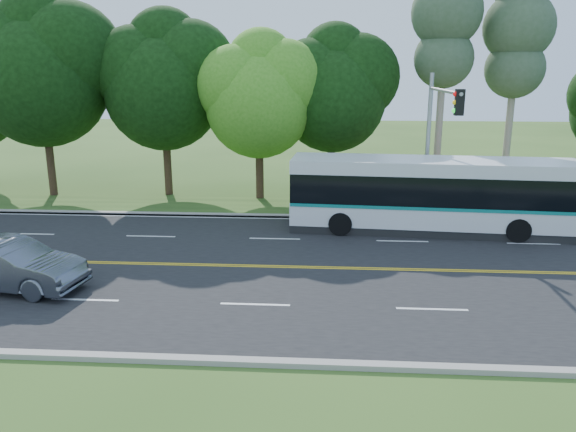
{
  "coord_description": "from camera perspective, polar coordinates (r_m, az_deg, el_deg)",
  "views": [
    {
      "loc": [
        1.61,
        -19.74,
        7.26
      ],
      "look_at": [
        0.18,
        2.0,
        1.45
      ],
      "focal_mm": 35.0,
      "sensor_mm": 36.0,
      "label": 1
    }
  ],
  "objects": [
    {
      "name": "sedan",
      "position": [
        20.97,
        -26.52,
        -4.48
      ],
      "size": [
        5.31,
        2.57,
        1.68
      ],
      "primitive_type": "imported",
      "rotation": [
        0.0,
        0.0,
        1.41
      ],
      "color": "#525864",
      "rests_on": "road"
    },
    {
      "name": "transit_bus",
      "position": [
        26.0,
        14.37,
        1.98
      ],
      "size": [
        12.72,
        3.63,
        3.29
      ],
      "rotation": [
        0.0,
        0.0,
        -0.07
      ],
      "color": "silver",
      "rests_on": "road"
    },
    {
      "name": "lane_markings",
      "position": [
        21.09,
        -1.1,
        -5.14
      ],
      "size": [
        57.6,
        13.82,
        0.0
      ],
      "color": "gold",
      "rests_on": "road"
    },
    {
      "name": "tree_row",
      "position": [
        32.59,
        -8.46,
        13.83
      ],
      "size": [
        44.7,
        9.1,
        13.84
      ],
      "color": "#2F2115",
      "rests_on": "ground"
    },
    {
      "name": "ground",
      "position": [
        21.09,
        -0.84,
        -5.21
      ],
      "size": [
        120.0,
        120.0,
        0.0
      ],
      "primitive_type": "plane",
      "color": "#30501A",
      "rests_on": "ground"
    },
    {
      "name": "bougainvillea_hedge",
      "position": [
        29.19,
        14.67,
        1.47
      ],
      "size": [
        9.5,
        2.25,
        1.5
      ],
      "color": "maroon",
      "rests_on": "ground"
    },
    {
      "name": "curb_north",
      "position": [
        27.88,
        0.33,
        -0.01
      ],
      "size": [
        60.0,
        0.3,
        0.15
      ],
      "primitive_type": "cube",
      "color": "gray",
      "rests_on": "ground"
    },
    {
      "name": "grass_verge",
      "position": [
        29.67,
        0.54,
        0.86
      ],
      "size": [
        60.0,
        4.0,
        0.1
      ],
      "primitive_type": "cube",
      "color": "#30501A",
      "rests_on": "ground"
    },
    {
      "name": "road",
      "position": [
        21.09,
        -0.84,
        -5.18
      ],
      "size": [
        60.0,
        14.0,
        0.02
      ],
      "primitive_type": "cube",
      "color": "black",
      "rests_on": "ground"
    },
    {
      "name": "traffic_signal",
      "position": [
        25.75,
        14.85,
        8.66
      ],
      "size": [
        0.42,
        6.1,
        7.0
      ],
      "color": "#94969C",
      "rests_on": "ground"
    },
    {
      "name": "curb_south",
      "position": [
        14.58,
        -3.16,
        -14.61
      ],
      "size": [
        60.0,
        0.3,
        0.15
      ],
      "primitive_type": "cube",
      "color": "gray",
      "rests_on": "ground"
    }
  ]
}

